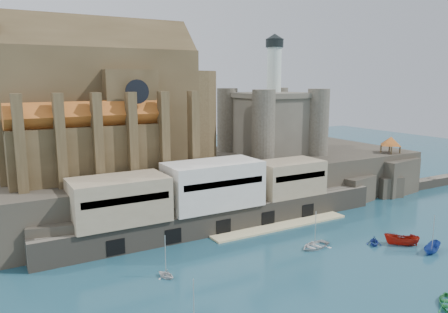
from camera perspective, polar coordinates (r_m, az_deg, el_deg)
The scene contains 12 objects.
ground at distance 72.77m, azimuth 14.96°, elevation -13.11°, with size 300.00×300.00×0.00m, color #184050.
promontory at distance 101.31m, azimuth -0.84°, elevation -3.24°, with size 100.00×36.00×10.00m.
quay at distance 82.53m, azimuth -1.42°, elevation -5.51°, with size 70.00×12.00×13.05m.
church at distance 92.07m, azimuth -14.85°, elevation 5.93°, with size 47.00×25.93×30.51m.
castle_keep at distance 109.25m, azimuth 6.21°, elevation 4.79°, with size 21.20×21.20×29.30m.
rock_outcrop at distance 118.20m, azimuth 20.76°, elevation -2.42°, with size 14.50×10.50×8.70m.
pavilion at distance 116.83m, azimuth 20.96°, elevation 1.77°, with size 6.40×6.40×5.40m.
boat_2 at distance 81.50m, azimuth 25.47°, elevation -11.22°, with size 1.85×1.90×4.91m, color #224197.
boat_4 at distance 65.89m, azimuth -7.59°, elevation -15.39°, with size 2.74×1.67×3.17m, color silver.
boat_5 at distance 82.71m, azimuth 22.15°, elevation -10.66°, with size 2.21×2.27×5.88m, color maroon.
boat_6 at distance 77.37m, azimuth 11.76°, elevation -11.55°, with size 4.31×1.25×6.04m, color silver.
boat_7 at distance 81.34m, azimuth 18.99°, elevation -10.81°, with size 2.98×1.82×3.45m, color navy.
Camera 1 is at (-48.00, -46.86, 28.20)m, focal length 35.00 mm.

